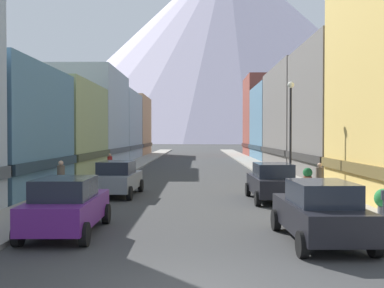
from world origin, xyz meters
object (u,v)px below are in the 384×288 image
(potted_plant_1, at_px, (308,175))
(pedestrian_1, at_px, (320,181))
(pedestrian_2, at_px, (61,180))
(car_left_0, at_px, (67,205))
(streetlamp_right, at_px, (291,119))
(car_right_1, at_px, (272,182))
(car_right_0, at_px, (320,212))
(parking_meter_near, at_px, (384,206))
(pedestrian_0, at_px, (110,165))
(car_left_1, at_px, (117,178))
(potted_plant_0, at_px, (384,201))

(potted_plant_1, bearing_deg, pedestrian_1, -97.78)
(pedestrian_2, bearing_deg, car_left_0, -71.91)
(streetlamp_right, bearing_deg, car_right_1, -114.53)
(car_right_0, relative_size, potted_plant_1, 4.64)
(parking_meter_near, relative_size, pedestrian_0, 0.84)
(pedestrian_1, xyz_separation_m, streetlamp_right, (-0.90, 2.56, 3.11))
(car_left_1, relative_size, parking_meter_near, 3.36)
(car_right_1, relative_size, pedestrian_2, 2.56)
(car_left_0, distance_m, pedestrian_1, 12.91)
(pedestrian_1, bearing_deg, streetlamp_right, 109.40)
(potted_plant_0, bearing_deg, pedestrian_2, 158.52)
(pedestrian_0, height_order, streetlamp_right, streetlamp_right)
(car_left_0, bearing_deg, car_left_1, 90.02)
(parking_meter_near, height_order, potted_plant_0, parking_meter_near)
(car_left_0, bearing_deg, streetlamp_right, 49.38)
(potted_plant_0, bearing_deg, car_right_1, 122.70)
(car_right_0, height_order, pedestrian_0, car_right_0)
(pedestrian_1, bearing_deg, car_right_1, -161.11)
(parking_meter_near, bearing_deg, pedestrian_2, 145.54)
(pedestrian_2, bearing_deg, car_right_1, -1.31)
(car_right_0, relative_size, pedestrian_0, 2.81)
(car_left_0, relative_size, streetlamp_right, 0.76)
(car_left_0, height_order, car_left_1, same)
(car_right_1, height_order, pedestrian_0, car_right_1)
(potted_plant_0, bearing_deg, pedestrian_0, 127.49)
(car_right_0, xyz_separation_m, pedestrian_2, (-10.05, 8.53, 0.05))
(car_left_0, xyz_separation_m, pedestrian_0, (-2.45, 19.57, -0.02))
(parking_meter_near, xyz_separation_m, streetlamp_right, (-0.40, 11.40, 2.97))
(car_left_1, height_order, potted_plant_1, car_left_1)
(pedestrian_1, relative_size, streetlamp_right, 0.27)
(car_right_1, bearing_deg, car_left_1, 167.50)
(car_left_0, relative_size, potted_plant_1, 4.62)
(parking_meter_near, height_order, streetlamp_right, streetlamp_right)
(car_right_1, height_order, pedestrian_1, car_right_1)
(pedestrian_0, relative_size, pedestrian_1, 1.00)
(potted_plant_0, distance_m, pedestrian_1, 5.87)
(car_left_0, bearing_deg, pedestrian_0, 97.14)
(streetlamp_right, bearing_deg, pedestrian_1, -70.60)
(car_left_1, xyz_separation_m, car_right_0, (7.60, -9.99, 0.00))
(car_left_1, relative_size, pedestrian_2, 2.58)
(car_right_1, distance_m, parking_meter_near, 8.24)
(car_right_0, bearing_deg, car_left_0, 172.31)
(car_right_1, bearing_deg, pedestrian_1, 18.89)
(car_right_0, bearing_deg, car_left_1, 127.29)
(pedestrian_2, bearing_deg, potted_plant_1, 24.71)
(pedestrian_0, bearing_deg, pedestrian_2, -90.00)
(parking_meter_near, height_order, pedestrian_1, pedestrian_1)
(potted_plant_1, distance_m, pedestrian_1, 5.54)
(pedestrian_1, bearing_deg, parking_meter_near, -93.24)
(car_left_1, height_order, car_right_1, same)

